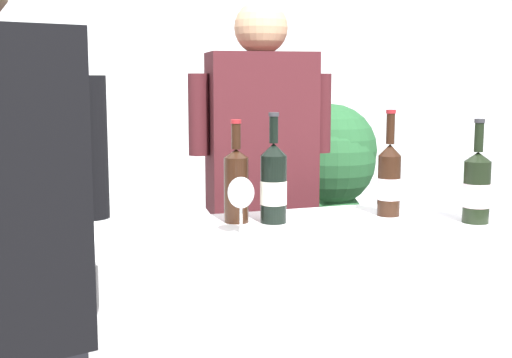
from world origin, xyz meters
TOP-DOWN VIEW (x-y plane):
  - wall_back at (0.00, 2.60)m, footprint 8.00×0.10m
  - wine_bottle_0 at (0.59, 0.05)m, footprint 0.08×0.08m
  - wine_bottle_1 at (0.09, 0.11)m, footprint 0.08×0.08m
  - wine_bottle_3 at (-0.53, 0.06)m, footprint 0.07×0.07m
  - wine_bottle_4 at (0.19, 0.07)m, footprint 0.08×0.08m
  - wine_bottle_5 at (0.79, -0.14)m, footprint 0.08×0.08m
  - wine_glass at (0.05, -0.05)m, footprint 0.08×0.08m
  - person_server at (0.36, 0.66)m, footprint 0.57×0.29m
  - potted_shrub at (0.86, 1.24)m, footprint 0.59×0.60m

SIDE VIEW (x-z plane):
  - person_server at x=0.36m, z-range -0.02..1.69m
  - potted_shrub at x=0.86m, z-range 0.23..1.52m
  - wine_bottle_5 at x=0.79m, z-range 0.92..1.24m
  - wine_glass at x=0.05m, z-range 1.00..1.17m
  - wine_bottle_0 at x=0.59m, z-range 0.91..1.26m
  - wine_bottle_4 at x=0.19m, z-range 0.92..1.26m
  - wine_bottle_1 at x=0.09m, z-range 0.93..1.25m
  - wine_bottle_3 at x=-0.53m, z-range 0.93..1.27m
  - wall_back at x=0.00m, z-range 0.00..2.80m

